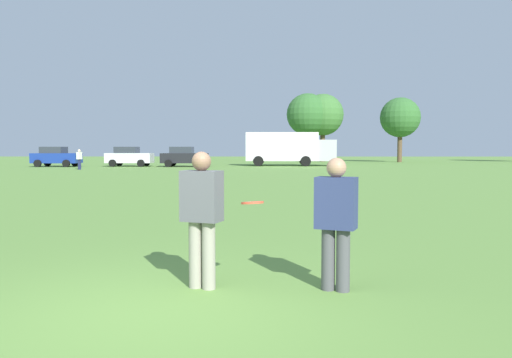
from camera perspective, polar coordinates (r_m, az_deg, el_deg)
name	(u,v)px	position (r m, az deg, el deg)	size (l,w,h in m)	color
ground_plane	(152,314)	(5.45, -11.61, -14.65)	(196.19, 196.19, 0.00)	#608C3D
player_thrower	(202,212)	(6.12, -6.11, -3.68)	(0.53, 0.41, 1.65)	gray
player_defender	(336,217)	(6.06, 8.97, -4.20)	(0.53, 0.43, 1.58)	#4C4C51
frisbee	(252,203)	(5.99, -0.40, -2.67)	(0.27, 0.27, 0.06)	#E54C33
parked_car_near_left	(56,157)	(49.81, -21.55, 2.36)	(4.26, 2.32, 1.82)	navy
parked_car_mid_left	(129,156)	(48.48, -14.07, 2.47)	(4.26, 2.32, 1.82)	silver
parked_car_center	(184,157)	(46.91, -8.09, 2.51)	(4.26, 2.32, 1.82)	black
box_truck	(288,148)	(48.73, 3.66, 3.55)	(8.57, 3.19, 3.18)	white
bystander_sideline_watcher	(79,158)	(42.39, -19.22, 2.23)	(0.35, 0.49, 1.60)	#1E234C
tree_west_oak	(308,115)	(64.06, 5.82, 7.20)	(5.24, 5.24, 8.52)	brown
tree_west_maple	(323,115)	(64.83, 7.51, 7.13)	(5.24, 5.24, 8.51)	brown
tree_center_elm	(400,118)	(64.12, 15.89, 6.64)	(4.81, 4.81, 7.81)	brown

